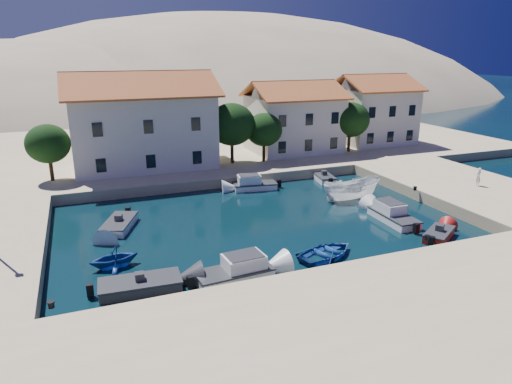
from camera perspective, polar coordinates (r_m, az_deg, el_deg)
ground at (r=27.00m, az=8.41°, el=-10.98°), size 400.00×400.00×0.00m
quay_south at (r=22.51m, az=16.28°, el=-16.32°), size 52.00×12.00×1.00m
quay_east at (r=46.32m, az=24.69°, el=0.37°), size 11.00×20.00×1.00m
quay_north at (r=61.42m, az=-7.58°, el=5.65°), size 80.00×36.00×1.00m
hills at (r=152.15m, az=-8.25°, el=3.34°), size 254.00×176.00×99.00m
building_left at (r=49.36m, az=-14.10°, el=8.87°), size 14.70×9.45×9.70m
building_mid at (r=55.59m, az=4.73°, el=9.47°), size 10.50×8.40×8.30m
building_right at (r=62.53m, az=14.43°, el=10.09°), size 9.45×8.40×8.80m
trees at (r=49.52m, az=-1.36°, el=8.12°), size 37.30×5.30×6.45m
bollards at (r=30.83m, az=9.52°, el=-4.98°), size 29.36×9.56×0.30m
motorboat_grey_sw at (r=26.50m, az=-14.26°, el=-11.23°), size 4.57×2.23×1.25m
cabin_cruiser_south at (r=26.74m, az=-2.74°, el=-9.95°), size 4.62×2.26×1.60m
rowboat_south at (r=29.99m, az=8.81°, el=-8.00°), size 4.88×4.08×0.87m
motorboat_red_se at (r=34.70m, az=21.90°, el=-4.99°), size 3.47×2.94×1.25m
cabin_cruiser_east at (r=36.92m, az=16.84°, el=-2.84°), size 2.02×4.68×1.60m
boat_east at (r=41.52m, az=11.78°, el=-0.92°), size 5.59×2.43×2.11m
motorboat_white_ne at (r=46.97m, az=8.48°, el=1.76°), size 2.14×3.60×1.25m
rowboat_west at (r=29.66m, az=-17.25°, el=-8.92°), size 3.27×2.93×1.54m
motorboat_white_west at (r=35.60m, az=-16.73°, el=-3.90°), size 3.23×4.49×1.25m
cabin_cruiser_north at (r=43.56m, az=-0.14°, el=0.96°), size 4.32×2.35×1.60m
pedestrian at (r=45.69m, az=26.03°, el=1.72°), size 0.67×0.51×1.66m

